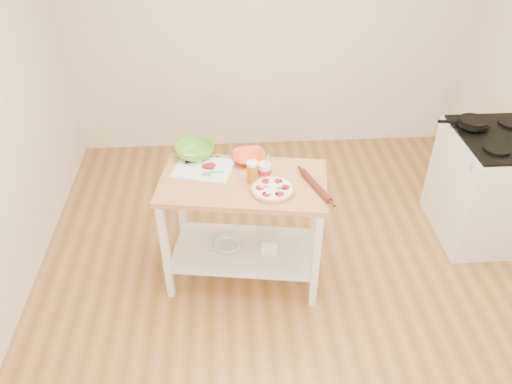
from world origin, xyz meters
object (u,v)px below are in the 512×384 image
at_px(spatula, 212,173).
at_px(shelf_bin, 270,243).
at_px(pizza, 272,189).
at_px(beer_pint, 252,172).
at_px(yogurt_tub, 265,171).
at_px(knife, 198,160).
at_px(prep_island, 244,209).
at_px(cutting_board, 203,168).
at_px(green_bowl, 195,151).
at_px(skillet, 472,122).
at_px(shelf_glass_bowl, 228,245).
at_px(gas_stove, 487,186).
at_px(orange_bowl, 249,157).
at_px(rolling_pin, 316,186).

bearing_deg(spatula, shelf_bin, -12.27).
xyz_separation_m(pizza, beer_pint, (-0.13, 0.12, 0.06)).
bearing_deg(yogurt_tub, spatula, 171.75).
bearing_deg(spatula, knife, 120.85).
bearing_deg(prep_island, beer_pint, -14.45).
distance_m(prep_island, cutting_board, 0.41).
height_order(knife, beer_pint, beer_pint).
bearing_deg(green_bowl, prep_island, -44.58).
bearing_deg(skillet, shelf_glass_bowl, -156.55).
bearing_deg(green_bowl, knife, -74.16).
xyz_separation_m(gas_stove, shelf_bin, (-1.82, -0.41, -0.15)).
xyz_separation_m(pizza, knife, (-0.50, 0.39, 0.00)).
height_order(prep_island, shelf_bin, prep_island).
distance_m(gas_stove, cutting_board, 2.34).
relative_size(cutting_board, shelf_glass_bowl, 2.22).
xyz_separation_m(yogurt_tub, shelf_glass_bowl, (-0.27, -0.01, -0.66)).
distance_m(gas_stove, orange_bowl, 2.02).
bearing_deg(shelf_glass_bowl, pizza, -26.44).
xyz_separation_m(knife, green_bowl, (-0.02, 0.08, 0.03)).
bearing_deg(yogurt_tub, knife, 153.94).
relative_size(yogurt_tub, shelf_glass_bowl, 0.94).
bearing_deg(pizza, rolling_pin, 1.60).
xyz_separation_m(knife, yogurt_tub, (0.46, -0.23, 0.04)).
bearing_deg(shelf_bin, shelf_glass_bowl, 173.98).
xyz_separation_m(knife, shelf_glass_bowl, (0.19, -0.23, -0.62)).
distance_m(cutting_board, yogurt_tub, 0.45).
relative_size(prep_island, shelf_bin, 10.38).
relative_size(prep_island, skillet, 3.06).
bearing_deg(shelf_glass_bowl, orange_bowl, 51.17).
height_order(gas_stove, cutting_board, gas_stove).
height_order(rolling_pin, shelf_bin, rolling_pin).
relative_size(cutting_board, rolling_pin, 1.25).
distance_m(orange_bowl, shelf_glass_bowl, 0.70).
relative_size(pizza, cutting_board, 0.65).
xyz_separation_m(pizza, spatula, (-0.40, 0.21, 0.00)).
bearing_deg(shelf_bin, pizza, -91.26).
bearing_deg(gas_stove, cutting_board, -174.18).
height_order(skillet, orange_bowl, skillet).
xyz_separation_m(orange_bowl, yogurt_tub, (0.09, -0.22, 0.03)).
relative_size(knife, beer_pint, 1.67).
bearing_deg(spatula, shelf_glass_bowl, -32.95).
bearing_deg(shelf_glass_bowl, prep_island, -8.82).
relative_size(beer_pint, shelf_glass_bowl, 0.74).
relative_size(prep_island, rolling_pin, 3.31).
relative_size(gas_stove, cutting_board, 2.40).
distance_m(prep_island, shelf_glass_bowl, 0.38).
relative_size(spatula, rolling_pin, 0.41).
bearing_deg(pizza, orange_bowl, 109.24).
bearing_deg(prep_island, skillet, 17.12).
relative_size(prep_island, knife, 4.74).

